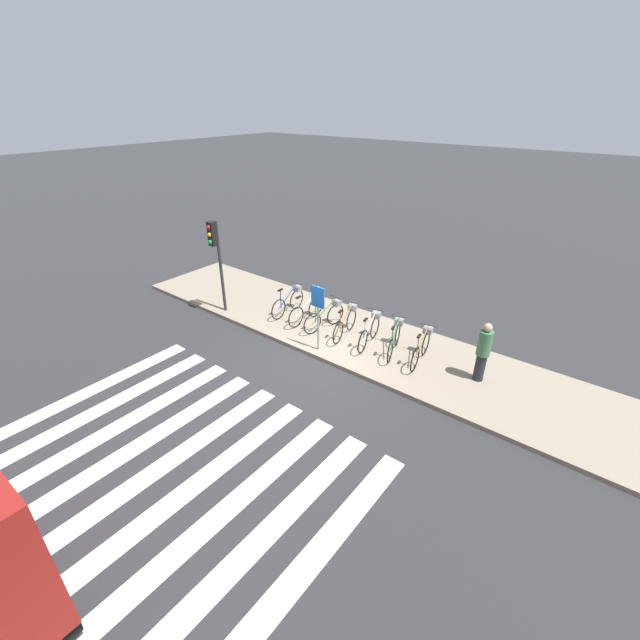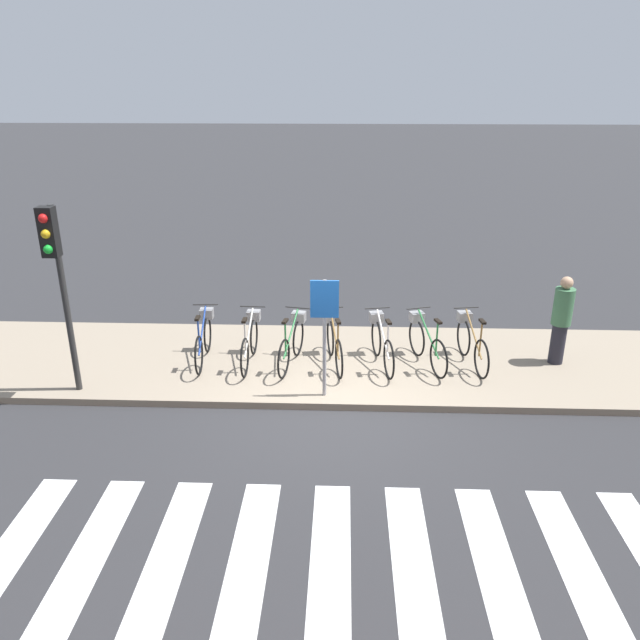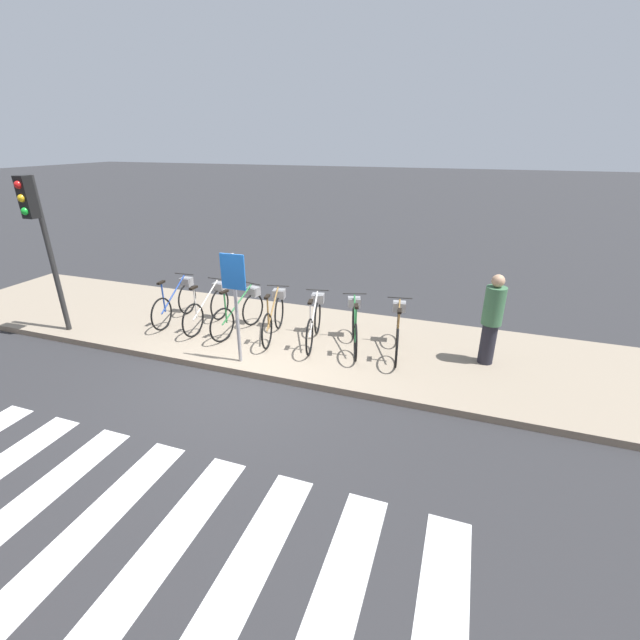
{
  "view_description": "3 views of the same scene",
  "coord_description": "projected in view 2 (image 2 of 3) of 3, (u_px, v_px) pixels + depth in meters",
  "views": [
    {
      "loc": [
        6.34,
        -7.95,
        6.61
      ],
      "look_at": [
        -0.15,
        0.34,
        1.07
      ],
      "focal_mm": 24.0,
      "sensor_mm": 36.0,
      "label": 1
    },
    {
      "loc": [
        0.1,
        -8.69,
        5.01
      ],
      "look_at": [
        -0.29,
        1.38,
        1.0
      ],
      "focal_mm": 35.0,
      "sensor_mm": 36.0,
      "label": 2
    },
    {
      "loc": [
        3.39,
        -5.64,
        3.79
      ],
      "look_at": [
        1.22,
        0.62,
        0.98
      ],
      "focal_mm": 24.0,
      "sensor_mm": 36.0,
      "label": 3
    }
  ],
  "objects": [
    {
      "name": "sign_post",
      "position": [
        325.0,
        319.0,
        9.65
      ],
      "size": [
        0.44,
        0.07,
        1.96
      ],
      "color": "#99999E",
      "rests_on": "sidewalk"
    },
    {
      "name": "parked_bicycle_4",
      "position": [
        381.0,
        341.0,
        11.09
      ],
      "size": [
        0.48,
        1.62,
        1.01
      ],
      "color": "black",
      "rests_on": "sidewalk"
    },
    {
      "name": "sidewalk",
      "position": [
        337.0,
        363.0,
        11.41
      ],
      "size": [
        16.27,
        3.27,
        0.12
      ],
      "color": "gray",
      "rests_on": "ground_plane"
    },
    {
      "name": "parked_bicycle_1",
      "position": [
        250.0,
        340.0,
        11.16
      ],
      "size": [
        0.46,
        1.64,
        1.01
      ],
      "color": "black",
      "rests_on": "sidewalk"
    },
    {
      "name": "parked_bicycle_3",
      "position": [
        334.0,
        341.0,
        11.11
      ],
      "size": [
        0.48,
        1.62,
        1.01
      ],
      "color": "black",
      "rests_on": "sidewalk"
    },
    {
      "name": "parked_bicycle_2",
      "position": [
        293.0,
        341.0,
        11.11
      ],
      "size": [
        0.49,
        1.62,
        1.01
      ],
      "color": "black",
      "rests_on": "sidewalk"
    },
    {
      "name": "ground_plane",
      "position": [
        335.0,
        411.0,
        9.92
      ],
      "size": [
        120.0,
        120.0,
        0.0
      ],
      "primitive_type": "plane",
      "color": "#2D2D30"
    },
    {
      "name": "traffic_light",
      "position": [
        56.0,
        262.0,
        9.42
      ],
      "size": [
        0.24,
        0.4,
        3.08
      ],
      "color": "#2D2D2D",
      "rests_on": "sidewalk"
    },
    {
      "name": "pedestrian",
      "position": [
        561.0,
        319.0,
        10.99
      ],
      "size": [
        0.34,
        0.34,
        1.63
      ],
      "color": "#23232D",
      "rests_on": "sidewalk"
    },
    {
      "name": "parked_bicycle_0",
      "position": [
        204.0,
        337.0,
        11.25
      ],
      "size": [
        0.46,
        1.64,
        1.01
      ],
      "color": "black",
      "rests_on": "sidewalk"
    },
    {
      "name": "parked_bicycle_6",
      "position": [
        471.0,
        341.0,
        11.1
      ],
      "size": [
        0.46,
        1.63,
        1.01
      ],
      "color": "black",
      "rests_on": "sidewalk"
    },
    {
      "name": "parked_bicycle_5",
      "position": [
        425.0,
        341.0,
        11.1
      ],
      "size": [
        0.62,
        1.58,
        1.01
      ],
      "color": "black",
      "rests_on": "sidewalk"
    }
  ]
}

